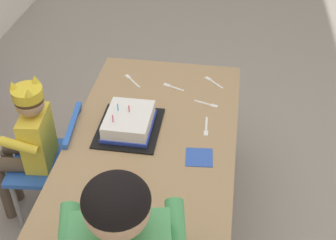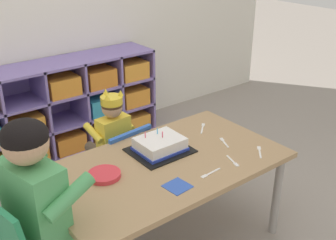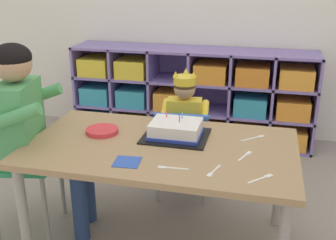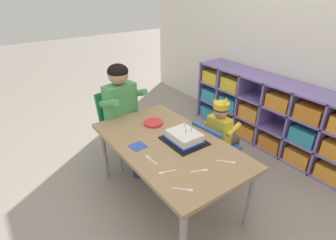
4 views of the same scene
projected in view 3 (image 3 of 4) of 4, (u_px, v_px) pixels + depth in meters
storage_cubby_shelf at (191, 98)px, 3.48m from camera, size 2.00×0.37×0.77m
activity_table at (161, 155)px, 2.05m from camera, size 1.32×0.76×0.57m
classroom_chair_blue at (183, 145)px, 2.55m from camera, size 0.38×0.38×0.60m
child_with_crown at (185, 117)px, 2.60m from camera, size 0.31×0.31×0.82m
classroom_chair_adult_side at (13, 154)px, 2.19m from camera, size 0.42×0.42×0.75m
adult_helper_seated at (32, 121)px, 2.12m from camera, size 0.46×0.45×1.05m
birthday_cake_on_tray at (176, 130)px, 2.11m from camera, size 0.33×0.28×0.12m
paper_plate_stack at (102, 131)px, 2.16m from camera, size 0.17×0.17×0.02m
paper_napkin_square at (127, 162)px, 1.84m from camera, size 0.13×0.13×0.00m
fork_scattered_mid_table at (171, 168)px, 1.79m from camera, size 0.14×0.02×0.00m
fork_by_napkin at (262, 178)px, 1.70m from camera, size 0.10×0.11×0.00m
fork_near_child_seat at (246, 155)px, 1.90m from camera, size 0.06×0.12×0.00m
fork_near_cake_tray at (254, 138)px, 2.10m from camera, size 0.12×0.11×0.00m
fork_beside_plate_stack at (213, 172)px, 1.75m from camera, size 0.05×0.12×0.00m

